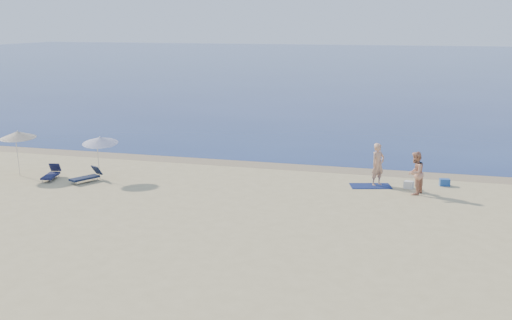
# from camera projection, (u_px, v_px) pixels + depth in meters

# --- Properties ---
(sea) EXTENTS (240.00, 160.00, 0.01)m
(sea) POSITION_uv_depth(u_px,v_px,m) (398.00, 64.00, 107.80)
(sea) COLOR navy
(sea) RESTS_ON ground
(wet_sand_strip) EXTENTS (240.00, 1.60, 0.00)m
(wet_sand_strip) POSITION_uv_depth(u_px,v_px,m) (292.00, 167.00, 32.11)
(wet_sand_strip) COLOR #847254
(wet_sand_strip) RESTS_ON ground
(person_left) EXTENTS (0.79, 0.82, 1.90)m
(person_left) POSITION_uv_depth(u_px,v_px,m) (378.00, 165.00, 28.27)
(person_left) COLOR tan
(person_left) RESTS_ON ground
(person_right) EXTENTS (0.95, 1.06, 1.82)m
(person_right) POSITION_uv_depth(u_px,v_px,m) (415.00, 173.00, 26.85)
(person_right) COLOR tan
(person_right) RESTS_ON ground
(beach_towel) EXTENTS (1.96, 1.43, 0.03)m
(beach_towel) POSITION_uv_depth(u_px,v_px,m) (371.00, 186.00, 28.30)
(beach_towel) COLOR #0E1846
(beach_towel) RESTS_ON ground
(white_bag) EXTENTS (0.45, 0.42, 0.32)m
(white_bag) POSITION_uv_depth(u_px,v_px,m) (409.00, 185.00, 27.93)
(white_bag) COLOR silver
(white_bag) RESTS_ON ground
(blue_cooler) EXTENTS (0.48, 0.38, 0.31)m
(blue_cooler) POSITION_uv_depth(u_px,v_px,m) (445.00, 182.00, 28.37)
(blue_cooler) COLOR #1B4693
(blue_cooler) RESTS_ON ground
(umbrella_near) EXTENTS (2.01, 2.03, 2.11)m
(umbrella_near) POSITION_uv_depth(u_px,v_px,m) (100.00, 140.00, 29.23)
(umbrella_near) COLOR silver
(umbrella_near) RESTS_ON ground
(umbrella_far) EXTENTS (1.77, 1.78, 2.21)m
(umbrella_far) POSITION_uv_depth(u_px,v_px,m) (18.00, 135.00, 29.89)
(umbrella_far) COLOR silver
(umbrella_far) RESTS_ON ground
(lounger_left) EXTENTS (0.83, 1.56, 0.66)m
(lounger_left) POSITION_uv_depth(u_px,v_px,m) (51.00, 174.00, 29.50)
(lounger_left) COLOR #16193C
(lounger_left) RESTS_ON ground
(lounger_right) EXTENTS (1.10, 1.57, 0.66)m
(lounger_right) POSITION_uv_depth(u_px,v_px,m) (87.00, 177.00, 29.04)
(lounger_right) COLOR #121B33
(lounger_right) RESTS_ON ground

